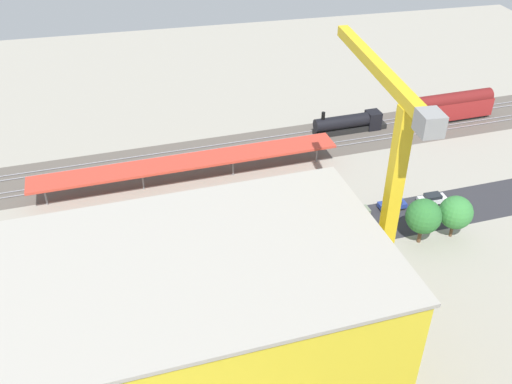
# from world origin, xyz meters

# --- Properties ---
(ground_plane) EXTENTS (190.42, 190.42, 0.00)m
(ground_plane) POSITION_xyz_m (0.00, 0.00, 0.00)
(ground_plane) COLOR #9E998C
(ground_plane) RESTS_ON ground
(rail_bed) EXTENTS (119.65, 21.48, 0.01)m
(rail_bed) POSITION_xyz_m (0.00, -22.60, 0.00)
(rail_bed) COLOR #5B544C
(rail_bed) RESTS_ON ground
(street_asphalt) EXTENTS (119.35, 17.00, 0.01)m
(street_asphalt) POSITION_xyz_m (0.00, 4.01, 0.00)
(street_asphalt) COLOR #2D2D33
(street_asphalt) RESTS_ON ground
(track_rails) EXTENTS (118.75, 15.07, 0.12)m
(track_rails) POSITION_xyz_m (0.00, -22.60, 0.18)
(track_rails) COLOR #9E9EA8
(track_rails) RESTS_ON ground
(platform_canopy_near) EXTENTS (51.26, 8.38, 4.19)m
(platform_canopy_near) POSITION_xyz_m (14.66, -14.39, 3.96)
(platform_canopy_near) COLOR #C63D2D
(platform_canopy_near) RESTS_ON ground
(locomotive) EXTENTS (14.84, 3.54, 4.94)m
(locomotive) POSITION_xyz_m (-18.29, -25.35, 1.76)
(locomotive) COLOR black
(locomotive) RESTS_ON ground
(passenger_coach) EXTENTS (18.76, 4.11, 5.93)m
(passenger_coach) POSITION_xyz_m (-38.86, -25.35, 3.13)
(passenger_coach) COLOR black
(passenger_coach) RESTS_ON ground
(parked_car_0) EXTENTS (4.58, 1.91, 1.68)m
(parked_car_0) POSITION_xyz_m (-22.33, 0.46, 0.75)
(parked_car_0) COLOR black
(parked_car_0) RESTS_ON ground
(parked_car_1) EXTENTS (4.39, 1.94, 1.68)m
(parked_car_1) POSITION_xyz_m (-15.53, 0.36, 0.74)
(parked_car_1) COLOR black
(parked_car_1) RESTS_ON ground
(parked_car_2) EXTENTS (4.77, 2.13, 1.60)m
(parked_car_2) POSITION_xyz_m (-9.17, 0.80, 0.71)
(parked_car_2) COLOR black
(parked_car_2) RESTS_ON ground
(parked_car_3) EXTENTS (4.52, 1.91, 1.75)m
(parked_car_3) POSITION_xyz_m (-2.02, 0.57, 0.77)
(parked_car_3) COLOR black
(parked_car_3) RESTS_ON ground
(parked_car_4) EXTENTS (4.44, 2.21, 1.82)m
(parked_car_4) POSITION_xyz_m (4.16, 0.19, 0.81)
(parked_car_4) COLOR black
(parked_car_4) RESTS_ON ground
(parked_car_5) EXTENTS (4.14, 2.10, 1.68)m
(parked_car_5) POSITION_xyz_m (11.44, 0.66, 0.75)
(parked_car_5) COLOR black
(parked_car_5) RESTS_ON ground
(parked_car_6) EXTENTS (4.60, 1.95, 1.74)m
(parked_car_6) POSITION_xyz_m (17.01, 0.44, 0.78)
(parked_car_6) COLOR black
(parked_car_6) RESTS_ON ground
(parked_car_7) EXTENTS (4.57, 2.08, 1.68)m
(parked_car_7) POSITION_xyz_m (23.94, 0.81, 0.75)
(parked_car_7) COLOR black
(parked_car_7) RESTS_ON ground
(construction_building) EXTENTS (35.51, 23.45, 19.33)m
(construction_building) POSITION_xyz_m (17.94, 28.42, 9.67)
(construction_building) COLOR yellow
(construction_building) RESTS_ON ground
(construction_roof_slab) EXTENTS (36.15, 24.09, 0.40)m
(construction_roof_slab) POSITION_xyz_m (17.94, 28.42, 19.53)
(construction_roof_slab) COLOR #ADA89E
(construction_roof_slab) RESTS_ON construction_building
(tower_crane) EXTENTS (3.60, 25.66, 31.41)m
(tower_crane) POSITION_xyz_m (-2.71, 21.21, 18.66)
(tower_crane) COLOR gray
(tower_crane) RESTS_ON ground
(box_truck_0) EXTENTS (10.03, 3.05, 3.66)m
(box_truck_0) POSITION_xyz_m (27.95, 12.22, 1.77)
(box_truck_0) COLOR black
(box_truck_0) RESTS_ON ground
(box_truck_1) EXTENTS (9.14, 2.91, 3.33)m
(box_truck_1) POSITION_xyz_m (10.25, 11.99, 1.66)
(box_truck_1) COLOR black
(box_truck_1) RESTS_ON ground
(street_tree_0) EXTENTS (5.08, 5.08, 7.15)m
(street_tree_0) POSITION_xyz_m (-15.93, 8.92, 4.59)
(street_tree_0) COLOR brown
(street_tree_0) RESTS_ON ground
(street_tree_1) EXTENTS (6.25, 6.25, 8.13)m
(street_tree_1) POSITION_xyz_m (31.23, 9.67, 5.00)
(street_tree_1) COLOR brown
(street_tree_1) RESTS_ON ground
(street_tree_2) EXTENTS (4.87, 4.87, 6.73)m
(street_tree_2) POSITION_xyz_m (-21.11, 8.73, 4.28)
(street_tree_2) COLOR brown
(street_tree_2) RESTS_ON ground
(street_tree_3) EXTENTS (5.62, 5.62, 7.35)m
(street_tree_3) POSITION_xyz_m (0.13, 8.43, 4.53)
(street_tree_3) COLOR brown
(street_tree_3) RESTS_ON ground
(traffic_light) EXTENTS (0.50, 0.36, 6.28)m
(traffic_light) POSITION_xyz_m (7.71, -0.51, 4.18)
(traffic_light) COLOR #333333
(traffic_light) RESTS_ON ground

